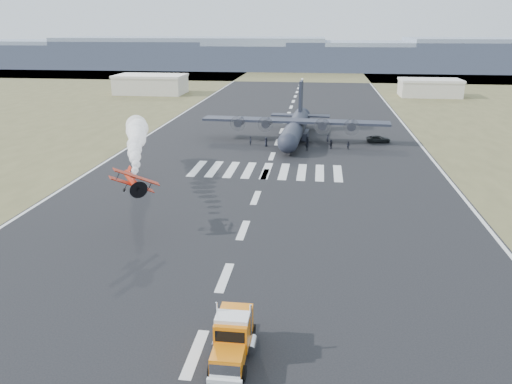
% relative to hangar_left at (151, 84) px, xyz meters
% --- Properties ---
extents(ground, '(500.00, 500.00, 0.00)m').
position_rel_hangar_left_xyz_m(ground, '(52.00, -145.00, -3.41)').
color(ground, black).
rests_on(ground, ground).
extents(scrub_far, '(500.00, 80.00, 0.00)m').
position_rel_hangar_left_xyz_m(scrub_far, '(52.00, 85.00, -3.41)').
color(scrub_far, brown).
rests_on(scrub_far, ground).
extents(runway_markings, '(60.00, 260.00, 0.01)m').
position_rel_hangar_left_xyz_m(runway_markings, '(52.00, -85.00, -3.40)').
color(runway_markings, silver).
rests_on(runway_markings, ground).
extents(ridge_seg_b, '(150.00, 50.00, 15.00)m').
position_rel_hangar_left_xyz_m(ridge_seg_b, '(-78.00, 115.00, 4.09)').
color(ridge_seg_b, slate).
rests_on(ridge_seg_b, ground).
extents(ridge_seg_c, '(150.00, 50.00, 17.00)m').
position_rel_hangar_left_xyz_m(ridge_seg_c, '(-13.00, 115.00, 5.09)').
color(ridge_seg_c, slate).
rests_on(ridge_seg_c, ground).
extents(ridge_seg_d, '(150.00, 50.00, 13.00)m').
position_rel_hangar_left_xyz_m(ridge_seg_d, '(52.00, 115.00, 3.09)').
color(ridge_seg_d, slate).
rests_on(ridge_seg_d, ground).
extents(ridge_seg_e, '(150.00, 50.00, 15.00)m').
position_rel_hangar_left_xyz_m(ridge_seg_e, '(117.00, 115.00, 4.09)').
color(ridge_seg_e, slate).
rests_on(ridge_seg_e, ground).
extents(hangar_left, '(24.50, 14.50, 6.70)m').
position_rel_hangar_left_xyz_m(hangar_left, '(0.00, 0.00, 0.00)').
color(hangar_left, '#B5B0A1').
rests_on(hangar_left, ground).
extents(hangar_right, '(20.50, 12.50, 5.90)m').
position_rel_hangar_left_xyz_m(hangar_right, '(98.00, 5.00, -0.40)').
color(hangar_right, '#B5B0A1').
rests_on(hangar_right, ground).
extents(semi_truck, '(2.65, 7.80, 3.51)m').
position_rel_hangar_left_xyz_m(semi_truck, '(54.90, -144.90, -1.68)').
color(semi_truck, black).
rests_on(semi_truck, ground).
extents(aerobatic_biplane, '(5.20, 5.44, 3.93)m').
position_rel_hangar_left_xyz_m(aerobatic_biplane, '(39.31, -122.83, 2.87)').
color(aerobatic_biplane, '#BE300C').
extents(smoke_trail, '(11.62, 29.86, 3.66)m').
position_rel_hangar_left_xyz_m(smoke_trail, '(31.02, -98.57, 3.10)').
color(smoke_trail, white).
extents(transport_aircraft, '(39.26, 32.32, 11.34)m').
position_rel_hangar_left_xyz_m(transport_aircraft, '(55.59, -69.91, -0.48)').
color(transport_aircraft, '#212432').
rests_on(transport_aircraft, ground).
extents(support_vehicle, '(5.11, 2.74, 1.36)m').
position_rel_hangar_left_xyz_m(support_vehicle, '(73.12, -70.25, -2.73)').
color(support_vehicle, black).
rests_on(support_vehicle, ground).
extents(crew_a, '(0.76, 0.81, 1.78)m').
position_rel_hangar_left_xyz_m(crew_a, '(46.71, -76.20, -2.52)').
color(crew_a, black).
rests_on(crew_a, ground).
extents(crew_b, '(0.90, 0.88, 1.60)m').
position_rel_hangar_left_xyz_m(crew_b, '(66.47, -77.43, -2.61)').
color(crew_b, black).
rests_on(crew_b, ground).
extents(crew_c, '(0.67, 1.14, 1.65)m').
position_rel_hangar_left_xyz_m(crew_c, '(52.60, -73.71, -2.58)').
color(crew_c, black).
rests_on(crew_c, ground).
extents(crew_d, '(1.21, 0.92, 1.84)m').
position_rel_hangar_left_xyz_m(crew_d, '(58.37, -79.46, -2.49)').
color(crew_d, black).
rests_on(crew_d, ground).
extents(crew_e, '(0.56, 0.91, 1.85)m').
position_rel_hangar_left_xyz_m(crew_e, '(50.02, -77.08, -2.48)').
color(crew_e, black).
rests_on(crew_e, ground).
extents(crew_f, '(1.29, 1.79, 1.86)m').
position_rel_hangar_left_xyz_m(crew_f, '(63.08, -77.41, -2.48)').
color(crew_f, black).
rests_on(crew_f, ground).
extents(crew_g, '(0.83, 0.87, 1.87)m').
position_rel_hangar_left_xyz_m(crew_g, '(62.46, -73.01, -2.47)').
color(crew_g, black).
rests_on(crew_g, ground).
extents(crew_h, '(1.06, 1.03, 1.89)m').
position_rel_hangar_left_xyz_m(crew_h, '(58.29, -75.50, -2.47)').
color(crew_h, black).
rests_on(crew_h, ground).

